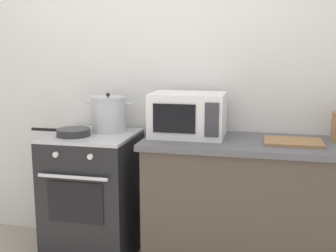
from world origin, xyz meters
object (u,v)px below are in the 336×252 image
frying_pan (72,132)px  cutting_board (293,142)px  microwave (188,115)px  stock_pot (108,114)px  stove (94,196)px

frying_pan → cutting_board: frying_pan is taller
cutting_board → microwave: bearing=173.6°
microwave → stock_pot: bearing=175.5°
cutting_board → stock_pot: bearing=174.5°
frying_pan → microwave: bearing=11.9°
stove → frying_pan: bearing=-140.5°
stove → microwave: (0.68, 0.08, 0.61)m
microwave → cutting_board: microwave is taller
microwave → cutting_board: 0.71m
stove → stock_pot: (0.08, 0.13, 0.59)m
stock_pot → frying_pan: 0.30m
frying_pan → microwave: size_ratio=0.87×
stock_pot → frying_pan: size_ratio=0.79×
stove → stock_pot: stock_pot is taller
frying_pan → cutting_board: bearing=3.4°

